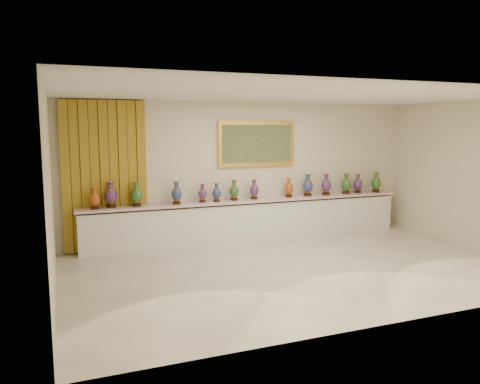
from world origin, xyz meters
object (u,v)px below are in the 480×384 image
object	(u,v)px
counter	(250,220)
vase_2	(137,195)
vase_0	(95,199)
vase_1	(111,196)

from	to	relation	value
counter	vase_2	bearing A→B (deg)	-179.28
vase_0	vase_2	size ratio (longest dim) A/B	0.86
counter	vase_2	world-z (taller)	vase_2
counter	vase_2	xyz separation A→B (m)	(-2.46, -0.03, 0.69)
counter	vase_0	size ratio (longest dim) A/B	16.90
counter	vase_1	xyz separation A→B (m)	(-2.94, 0.02, 0.70)
counter	vase_1	distance (m)	3.02
vase_1	vase_0	bearing A→B (deg)	-168.21
counter	vase_1	world-z (taller)	vase_1
counter	vase_0	distance (m)	3.31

